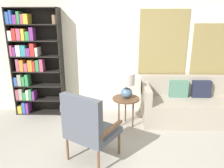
# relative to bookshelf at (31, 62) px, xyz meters

# --- Properties ---
(wall_back) EXTENTS (6.40, 0.08, 2.70)m
(wall_back) POSITION_rel_bookshelf_xyz_m (1.70, 0.18, 0.24)
(wall_back) COLOR silver
(wall_back) RESTS_ON ground_plane
(bookshelf) EXTENTS (1.01, 0.30, 2.16)m
(bookshelf) POSITION_rel_bookshelf_xyz_m (0.00, 0.00, 0.00)
(bookshelf) COLOR black
(bookshelf) RESTS_ON ground_plane
(armchair) EXTENTS (0.85, 0.84, 1.02)m
(armchair) POSITION_rel_bookshelf_xyz_m (1.36, -1.64, -0.55)
(armchair) COLOR brown
(armchair) RESTS_ON ground_plane
(couch) EXTENTS (1.89, 0.83, 0.85)m
(couch) POSITION_rel_bookshelf_xyz_m (3.20, -0.25, -0.79)
(couch) COLOR #9E9384
(couch) RESTS_ON ground_plane
(side_table) EXTENTS (0.50, 0.50, 0.55)m
(side_table) POSITION_rel_bookshelf_xyz_m (1.92, -0.53, -0.63)
(side_table) COLOR brown
(side_table) RESTS_ON ground_plane
(table_lamp) EXTENTS (0.29, 0.29, 0.47)m
(table_lamp) POSITION_rel_bookshelf_xyz_m (1.93, -0.51, -0.29)
(table_lamp) COLOR slate
(table_lamp) RESTS_ON side_table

